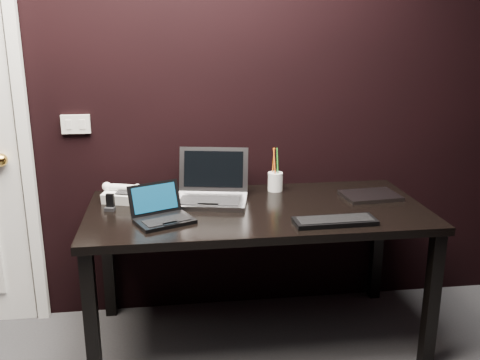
{
  "coord_description": "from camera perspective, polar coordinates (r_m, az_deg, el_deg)",
  "views": [
    {
      "loc": [
        -0.12,
        -1.12,
        1.62
      ],
      "look_at": [
        0.21,
        1.35,
        0.9
      ],
      "focal_mm": 40.0,
      "sensor_mm": 36.0,
      "label": 1
    }
  ],
  "objects": [
    {
      "name": "desk_phone",
      "position": [
        2.86,
        -12.37,
        -1.44
      ],
      "size": [
        0.23,
        0.22,
        0.11
      ],
      "color": "white",
      "rests_on": "desk"
    },
    {
      "name": "wall_back",
      "position": [
        2.94,
        -5.22,
        9.73
      ],
      "size": [
        4.0,
        0.0,
        4.0
      ],
      "primitive_type": "plane",
      "rotation": [
        1.57,
        0.0,
        0.0
      ],
      "color": "black",
      "rests_on": "ground"
    },
    {
      "name": "netbook",
      "position": [
        2.54,
        -8.35,
        -3.62
      ],
      "size": [
        0.33,
        0.31,
        0.16
      ],
      "color": "black",
      "rests_on": "desk"
    },
    {
      "name": "wall_switch",
      "position": [
        2.99,
        -17.12,
        5.71
      ],
      "size": [
        0.15,
        0.02,
        0.1
      ],
      "color": "silver",
      "rests_on": "wall_back"
    },
    {
      "name": "pen_cup",
      "position": [
        2.97,
        3.78,
        -0.08
      ],
      "size": [
        0.1,
        0.1,
        0.24
      ],
      "color": "white",
      "rests_on": "desk"
    },
    {
      "name": "closed_laptop",
      "position": [
        2.94,
        13.72,
        -1.63
      ],
      "size": [
        0.31,
        0.23,
        0.02
      ],
      "color": "gray",
      "rests_on": "desk"
    },
    {
      "name": "ext_keyboard",
      "position": [
        2.53,
        10.09,
        -4.34
      ],
      "size": [
        0.39,
        0.14,
        0.02
      ],
      "color": "black",
      "rests_on": "desk"
    },
    {
      "name": "mobile_phone",
      "position": [
        2.73,
        -13.68,
        -2.52
      ],
      "size": [
        0.06,
        0.05,
        0.08
      ],
      "color": "black",
      "rests_on": "desk"
    },
    {
      "name": "silver_laptop",
      "position": [
        2.8,
        -3.1,
        -1.29
      ],
      "size": [
        0.43,
        0.4,
        0.26
      ],
      "color": "#95969A",
      "rests_on": "desk"
    },
    {
      "name": "desk",
      "position": [
        2.73,
        1.82,
        -4.51
      ],
      "size": [
        1.7,
        0.8,
        0.74
      ],
      "color": "black",
      "rests_on": "ground"
    }
  ]
}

